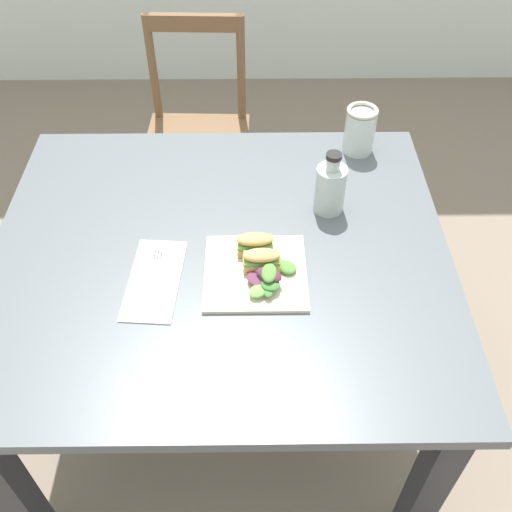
{
  "coord_description": "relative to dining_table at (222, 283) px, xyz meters",
  "views": [
    {
      "loc": [
        -0.01,
        -1.07,
        1.76
      ],
      "look_at": [
        0.0,
        -0.11,
        0.76
      ],
      "focal_mm": 40.67,
      "sensor_mm": 36.0,
      "label": 1
    }
  ],
  "objects": [
    {
      "name": "plate_lunch",
      "position": [
        0.09,
        -0.08,
        0.13
      ],
      "size": [
        0.24,
        0.24,
        0.01
      ],
      "primitive_type": "cube",
      "color": "beige",
      "rests_on": "dining_table"
    },
    {
      "name": "bottle_cold_brew",
      "position": [
        0.28,
        0.15,
        0.18
      ],
      "size": [
        0.08,
        0.08,
        0.18
      ],
      "color": "#472819",
      "rests_on": "dining_table"
    },
    {
      "name": "mason_jar_iced_tea",
      "position": [
        0.39,
        0.41,
        0.18
      ],
      "size": [
        0.09,
        0.09,
        0.14
      ],
      "color": "gold",
      "rests_on": "dining_table"
    },
    {
      "name": "napkin_folded",
      "position": [
        -0.15,
        -0.1,
        0.12
      ],
      "size": [
        0.14,
        0.26,
        0.0
      ],
      "primitive_type": "cube",
      "rotation": [
        0.0,
        0.0,
        -0.07
      ],
      "color": "white",
      "rests_on": "dining_table"
    },
    {
      "name": "chair_wooden_far",
      "position": [
        -0.13,
        0.92,
        -0.17
      ],
      "size": [
        0.41,
        0.41,
        0.87
      ],
      "color": "brown",
      "rests_on": "ground"
    },
    {
      "name": "salad_mixed_greens",
      "position": [
        0.12,
        -0.11,
        0.15
      ],
      "size": [
        0.13,
        0.15,
        0.04
      ],
      "color": "#6B9E47",
      "rests_on": "plate_lunch"
    },
    {
      "name": "dining_table",
      "position": [
        0.0,
        0.0,
        0.0
      ],
      "size": [
        1.13,
        1.01,
        0.74
      ],
      "color": "#51565B",
      "rests_on": "ground"
    },
    {
      "name": "fork_on_napkin",
      "position": [
        -0.15,
        -0.08,
        0.13
      ],
      "size": [
        0.03,
        0.19,
        0.0
      ],
      "color": "silver",
      "rests_on": "napkin_folded"
    },
    {
      "name": "sandwich_half_front",
      "position": [
        0.1,
        -0.07,
        0.16
      ],
      "size": [
        0.09,
        0.05,
        0.06
      ],
      "color": "tan",
      "rests_on": "plate_lunch"
    },
    {
      "name": "sandwich_half_back",
      "position": [
        0.09,
        -0.02,
        0.16
      ],
      "size": [
        0.09,
        0.05,
        0.06
      ],
      "color": "tan",
      "rests_on": "plate_lunch"
    },
    {
      "name": "ground_plane",
      "position": [
        0.09,
        0.07,
        -0.62
      ],
      "size": [
        8.4,
        8.4,
        0.0
      ],
      "primitive_type": "plane",
      "color": "#7A6B5B"
    }
  ]
}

